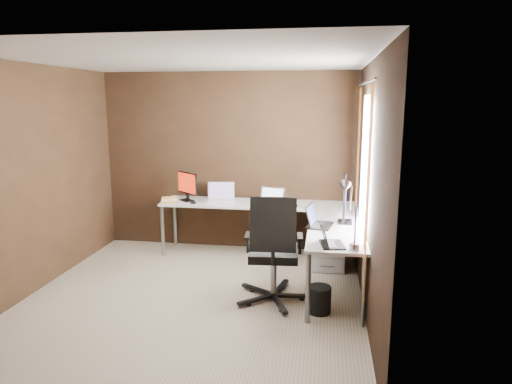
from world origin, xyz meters
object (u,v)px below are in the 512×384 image
laptop_black_small (329,241)px  desk_lamp (348,206)px  monitor_right (344,197)px  monitor_left (187,185)px  wastebasket (319,299)px  book_stack (169,200)px  office_chair (273,270)px  laptop_white (221,197)px  laptop_silver (271,201)px  drawer_pedestal (328,244)px  laptop_black_big (317,221)px

laptop_black_small → desk_lamp: 0.40m
monitor_right → desk_lamp: (-0.00, -0.93, 0.11)m
desk_lamp → monitor_left: bearing=124.1°
laptop_black_small → wastebasket: laptop_black_small is taller
monitor_left → laptop_black_small: 2.61m
monitor_left → laptop_black_small: bearing=-0.9°
book_stack → monitor_right: bearing=-16.5°
monitor_left → book_stack: (-0.21, -0.15, -0.19)m
monitor_right → monitor_left: bearing=70.1°
monitor_right → office_chair: 1.18m
monitor_left → book_stack: 0.32m
laptop_black_small → wastebasket: size_ratio=1.24×
laptop_black_small → wastebasket: 0.65m
laptop_white → wastebasket: size_ratio=1.51×
monitor_left → laptop_silver: 1.19m
laptop_silver → desk_lamp: size_ratio=0.61×
laptop_silver → wastebasket: size_ratio=1.46×
monitor_left → book_stack: size_ratio=1.57×
book_stack → desk_lamp: 2.86m
monitor_right → wastebasket: (-0.24, -0.82, -0.90)m
office_chair → laptop_white: bearing=116.1°
drawer_pedestal → laptop_black_big: laptop_black_big is taller
laptop_silver → desk_lamp: bearing=-44.9°
office_chair → wastebasket: bearing=-26.2°
wastebasket → monitor_left: bearing=138.3°
drawer_pedestal → wastebasket: bearing=-93.5°
drawer_pedestal → laptop_black_big: size_ratio=1.47×
desk_lamp → wastebasket: (-0.24, 0.11, -1.00)m
office_chair → laptop_black_small: bearing=-29.1°
laptop_silver → office_chair: office_chair is taller
laptop_silver → laptop_black_big: size_ratio=0.98×
laptop_black_big → desk_lamp: size_ratio=0.63×
wastebasket → laptop_white: bearing=128.8°
drawer_pedestal → book_stack: (-2.16, 0.19, 0.46)m
laptop_black_big → book_stack: 2.21m
drawer_pedestal → laptop_silver: bearing=161.4°
laptop_silver → laptop_black_big: laptop_black_big is taller
desk_lamp → office_chair: (-0.73, 0.31, -0.80)m
monitor_right → book_stack: (-2.32, 0.69, -0.27)m
monitor_left → monitor_right: size_ratio=0.61×
monitor_right → laptop_black_small: monitor_right is taller
monitor_right → laptop_silver: 1.23m
desk_lamp → book_stack: bearing=129.2°
drawer_pedestal → laptop_white: laptop_white is taller
laptop_white → laptop_black_small: 2.35m
laptop_black_small → desk_lamp: (0.17, -0.05, 0.36)m
laptop_silver → office_chair: 1.47m
book_stack → laptop_black_small: bearing=-36.2°
drawer_pedestal → laptop_black_small: bearing=-90.2°
laptop_white → desk_lamp: desk_lamp is taller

